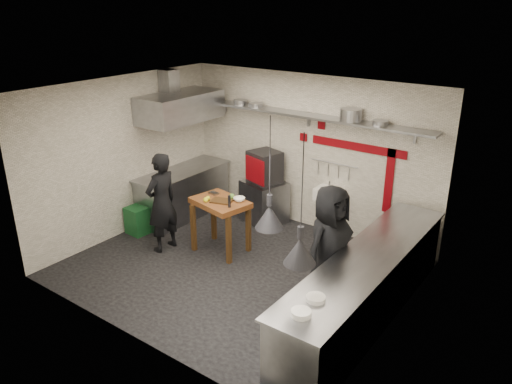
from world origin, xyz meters
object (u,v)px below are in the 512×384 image
Objects in this scene: green_bin at (138,220)px; chef_left at (162,203)px; combi_oven at (265,167)px; chef_right at (329,247)px; oven_stand at (264,201)px; prep_table at (221,226)px.

green_bin is 0.29× the size of chef_left.
combi_oven reaches higher than green_bin.
green_bin is 0.29× the size of chef_right.
green_bin is (-1.54, -1.78, -0.84)m from combi_oven.
green_bin is (-1.55, -1.76, -0.15)m from oven_stand.
chef_left is at bearing -93.30° from oven_stand.
chef_right reaches higher than chef_left.
oven_stand is 0.87× the size of prep_table.
chef_right is (2.29, -1.72, 0.47)m from oven_stand.
oven_stand is 0.46× the size of chef_right.
chef_left is (-0.82, -0.52, 0.39)m from prep_table.
chef_left is (-0.71, -1.94, -0.24)m from combi_oven.
chef_left reaches higher than combi_oven.
green_bin is 1.70m from prep_table.
chef_left is at bearing -136.41° from prep_table.
chef_right is at bearing 0.56° from green_bin.
oven_stand is at bearing 105.81° from prep_table.
chef_right reaches higher than green_bin.
combi_oven is at bearing 161.99° from chef_left.
green_bin is at bearing -113.74° from combi_oven.
combi_oven is 0.63× the size of prep_table.
chef_left is (-0.72, -1.92, 0.45)m from oven_stand.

